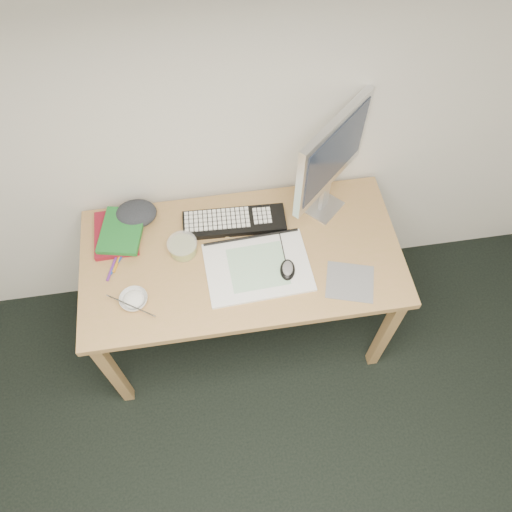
{
  "coord_description": "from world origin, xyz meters",
  "views": [
    {
      "loc": [
        -0.19,
        0.28,
        2.59
      ],
      "look_at": [
        -0.02,
        1.37,
        0.83
      ],
      "focal_mm": 35.0,
      "sensor_mm": 36.0,
      "label": 1
    }
  ],
  "objects_px": {
    "keyboard": "(234,222)",
    "monitor": "(332,156)",
    "sketchpad": "(258,267)",
    "desk": "(242,265)",
    "rice_bowl": "(134,300)"
  },
  "relations": [
    {
      "from": "sketchpad",
      "to": "desk",
      "type": "bearing_deg",
      "value": 126.43
    },
    {
      "from": "desk",
      "to": "sketchpad",
      "type": "height_order",
      "value": "sketchpad"
    },
    {
      "from": "sketchpad",
      "to": "keyboard",
      "type": "bearing_deg",
      "value": 102.98
    },
    {
      "from": "sketchpad",
      "to": "rice_bowl",
      "type": "bearing_deg",
      "value": -173.41
    },
    {
      "from": "sketchpad",
      "to": "rice_bowl",
      "type": "distance_m",
      "value": 0.53
    },
    {
      "from": "desk",
      "to": "keyboard",
      "type": "distance_m",
      "value": 0.2
    },
    {
      "from": "sketchpad",
      "to": "keyboard",
      "type": "distance_m",
      "value": 0.26
    },
    {
      "from": "keyboard",
      "to": "monitor",
      "type": "bearing_deg",
      "value": 7.0
    },
    {
      "from": "desk",
      "to": "keyboard",
      "type": "xyz_separation_m",
      "value": [
        -0.01,
        0.17,
        0.1
      ]
    },
    {
      "from": "desk",
      "to": "sketchpad",
      "type": "xyz_separation_m",
      "value": [
        0.06,
        -0.07,
        0.09
      ]
    },
    {
      "from": "sketchpad",
      "to": "keyboard",
      "type": "xyz_separation_m",
      "value": [
        -0.07,
        0.25,
        0.01
      ]
    },
    {
      "from": "sketchpad",
      "to": "monitor",
      "type": "xyz_separation_m",
      "value": [
        0.35,
        0.28,
        0.33
      ]
    },
    {
      "from": "desk",
      "to": "rice_bowl",
      "type": "bearing_deg",
      "value": -161.15
    },
    {
      "from": "keyboard",
      "to": "rice_bowl",
      "type": "xyz_separation_m",
      "value": [
        -0.46,
        -0.33,
        0.0
      ]
    },
    {
      "from": "keyboard",
      "to": "monitor",
      "type": "height_order",
      "value": "monitor"
    }
  ]
}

